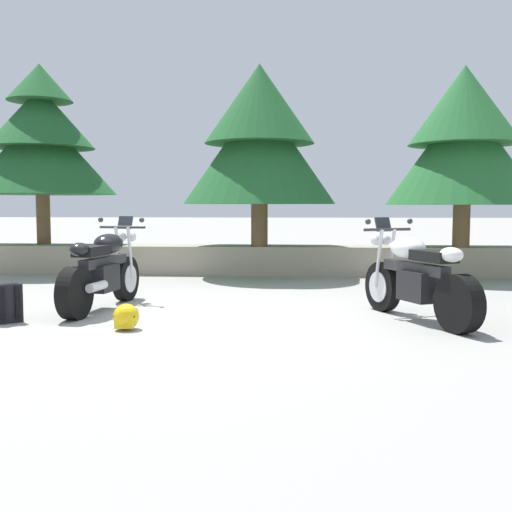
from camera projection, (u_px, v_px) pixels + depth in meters
name	position (u px, v px, depth m)	size (l,w,h in m)	color
ground_plane	(179.00, 320.00, 7.07)	(120.00, 120.00, 0.00)	gray
stone_wall	(227.00, 260.00, 11.82)	(36.00, 0.80, 0.55)	gray
motorcycle_black_near_left	(103.00, 271.00, 7.78)	(0.67, 2.06, 1.18)	black
motorcycle_white_centre	(416.00, 279.00, 6.98)	(1.09, 1.94, 1.18)	black
rider_backpack	(7.00, 301.00, 6.89)	(0.35, 0.35, 0.47)	black
rider_helmet	(126.00, 317.00, 6.49)	(0.28, 0.28, 0.28)	yellow
pine_tree_far_left	(41.00, 140.00, 12.08)	(2.91, 2.91, 3.57)	brown
pine_tree_mid_left	(259.00, 137.00, 11.36)	(2.86, 2.86, 3.40)	brown
pine_tree_mid_right	(464.00, 138.00, 11.09)	(2.78, 2.78, 3.32)	brown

